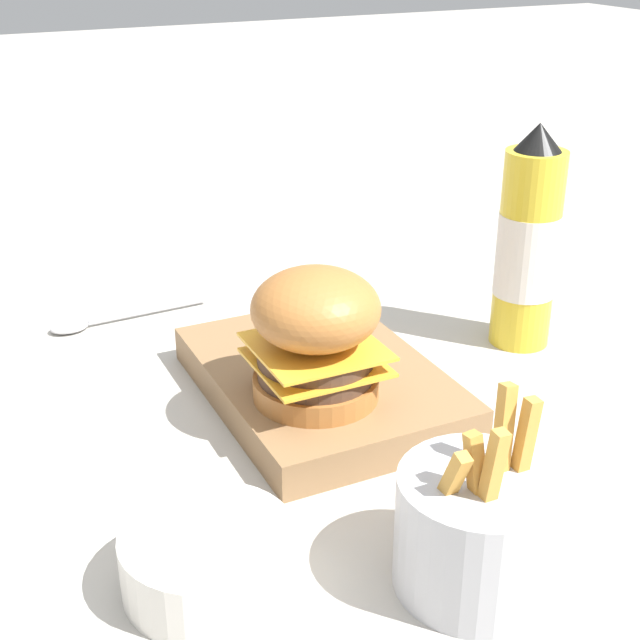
# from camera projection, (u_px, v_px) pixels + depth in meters

# --- Properties ---
(ground_plane) EXTENTS (6.00, 6.00, 0.00)m
(ground_plane) POSITION_uv_depth(u_px,v_px,m) (287.00, 379.00, 0.93)
(ground_plane) COLOR #B7B2A8
(serving_board) EXTENTS (0.29, 0.21, 0.04)m
(serving_board) POSITION_uv_depth(u_px,v_px,m) (320.00, 382.00, 0.88)
(serving_board) COLOR olive
(serving_board) RESTS_ON ground_plane
(burger) EXTENTS (0.12, 0.12, 0.12)m
(burger) POSITION_uv_depth(u_px,v_px,m) (316.00, 334.00, 0.80)
(burger) COLOR #AD6B33
(burger) RESTS_ON serving_board
(ketchup_bottle) EXTENTS (0.07, 0.07, 0.25)m
(ketchup_bottle) POSITION_uv_depth(u_px,v_px,m) (528.00, 246.00, 0.96)
(ketchup_bottle) COLOR yellow
(ketchup_bottle) RESTS_ON ground_plane
(fries_basket) EXTENTS (0.12, 0.12, 0.15)m
(fries_basket) POSITION_uv_depth(u_px,v_px,m) (483.00, 528.00, 0.63)
(fries_basket) COLOR #B7B7BC
(fries_basket) RESTS_ON ground_plane
(side_bowl) EXTENTS (0.13, 0.13, 0.05)m
(side_bowl) POSITION_uv_depth(u_px,v_px,m) (208.00, 558.00, 0.63)
(side_bowl) COLOR silver
(side_bowl) RESTS_ON ground_plane
(spoon) EXTENTS (0.03, 0.19, 0.01)m
(spoon) POSITION_uv_depth(u_px,v_px,m) (93.00, 322.00, 1.04)
(spoon) COLOR silver
(spoon) RESTS_ON ground_plane
(ketchup_puddle) EXTENTS (0.05, 0.05, 0.00)m
(ketchup_puddle) POSITION_uv_depth(u_px,v_px,m) (356.00, 299.00, 1.11)
(ketchup_puddle) COLOR #9E140F
(ketchup_puddle) RESTS_ON ground_plane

